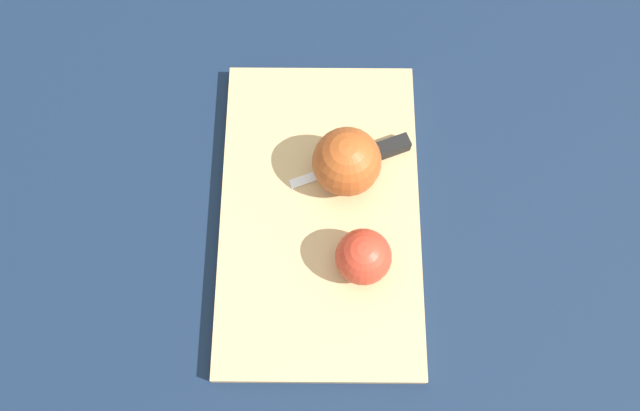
{
  "coord_description": "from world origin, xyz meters",
  "views": [
    {
      "loc": [
        -0.27,
        0.02,
        0.79
      ],
      "look_at": [
        0.0,
        0.0,
        0.04
      ],
      "focal_mm": 35.0,
      "sensor_mm": 36.0,
      "label": 1
    }
  ],
  "objects": [
    {
      "name": "ground_plane",
      "position": [
        0.0,
        0.0,
        0.0
      ],
      "size": [
        4.0,
        4.0,
        0.0
      ],
      "primitive_type": "plane",
      "color": "#14233D"
    },
    {
      "name": "apple_half_right",
      "position": [
        0.05,
        -0.04,
        0.07
      ],
      "size": [
        0.09,
        0.09,
        0.09
      ],
      "rotation": [
        0.0,
        0.0,
        5.45
      ],
      "color": "#AD4C1E",
      "rests_on": "cutting_board"
    },
    {
      "name": "apple_half_left",
      "position": [
        -0.08,
        -0.05,
        0.06
      ],
      "size": [
        0.07,
        0.07,
        0.07
      ],
      "rotation": [
        0.0,
        0.0,
        1.69
      ],
      "color": "red",
      "rests_on": "cutting_board"
    },
    {
      "name": "knife",
      "position": [
        0.07,
        -0.08,
        0.03
      ],
      "size": [
        0.06,
        0.17,
        0.02
      ],
      "rotation": [
        0.0,
        0.0,
        1.85
      ],
      "color": "silver",
      "rests_on": "cutting_board"
    },
    {
      "name": "cutting_board",
      "position": [
        0.0,
        0.0,
        0.01
      ],
      "size": [
        0.45,
        0.3,
        0.02
      ],
      "color": "tan",
      "rests_on": "ground_plane"
    }
  ]
}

